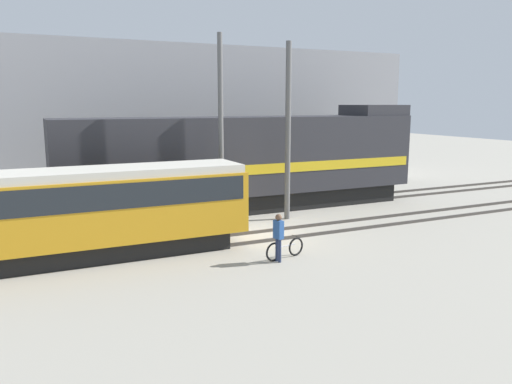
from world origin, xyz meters
The scene contains 10 objects.
ground_plane centered at (0.00, 0.00, 0.00)m, with size 120.00×120.00×0.00m, color #9E998C.
track_near centered at (0.00, -0.63, 0.07)m, with size 60.00×1.50×0.14m.
track_far centered at (0.00, 4.71, 0.07)m, with size 60.00×1.51×0.14m.
building_backdrop centered at (0.00, 13.64, 4.63)m, with size 33.47×6.00×9.26m.
freight_locomotive centered at (1.79, 4.71, 2.60)m, with size 19.37×3.04×5.57m.
streetcar centered at (-6.87, -0.63, 1.90)m, with size 11.34×2.54×3.33m.
bicycle centered at (-0.53, -3.61, 0.36)m, with size 1.77×0.57×0.76m.
person centered at (-0.93, -3.86, 1.08)m, with size 0.29×0.40×1.76m.
utility_pole_left centered at (-0.80, 2.04, 4.36)m, with size 0.23×0.23×8.72m.
utility_pole_center centered at (2.66, 2.04, 4.26)m, with size 0.27×0.27×8.53m.
Camera 1 is at (-9.02, -19.16, 5.62)m, focal length 35.00 mm.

